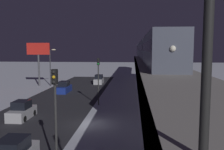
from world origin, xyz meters
TOP-DOWN VIEW (x-y plane):
  - ground_plane at (0.00, 0.00)m, footprint 240.00×240.00m
  - avenue_asphalt at (6.08, 0.00)m, footprint 11.00×84.78m
  - elevated_railway at (-7.36, 0.00)m, footprint 5.00×84.78m
  - subway_train at (-7.45, -30.82)m, footprint 2.94×74.07m
  - sedan_silver at (7.48, -1.42)m, footprint 1.91×4.06m
  - sedan_blue at (7.48, -17.85)m, footprint 1.80×4.45m
  - sedan_silver_3 at (2.88, -29.37)m, footprint 1.80×4.22m
  - traffic_light_near at (-0.02, 9.78)m, footprint 0.32×0.44m
  - traffic_light_mid at (-0.02, -8.44)m, footprint 0.32×0.44m
  - commercial_billboard at (14.78, -24.89)m, footprint 4.80×0.36m
  - street_lamp_far at (12.16, -25.00)m, footprint 1.35×0.44m

SIDE VIEW (x-z plane):
  - ground_plane at x=0.00m, z-range 0.00..0.00m
  - avenue_asphalt at x=6.08m, z-range 0.00..0.01m
  - sedan_silver at x=7.48m, z-range -0.20..1.77m
  - sedan_blue at x=7.48m, z-range -0.19..1.78m
  - sedan_silver_3 at x=2.88m, z-range -0.19..1.78m
  - traffic_light_near at x=-0.02m, z-range 1.00..7.40m
  - traffic_light_mid at x=-0.02m, z-range 1.00..7.40m
  - street_lamp_far at x=12.16m, z-range 0.99..8.64m
  - elevated_railway at x=-7.36m, z-range 2.07..7.83m
  - commercial_billboard at x=14.78m, z-range 2.38..11.28m
  - subway_train at x=-7.45m, z-range 5.84..9.24m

